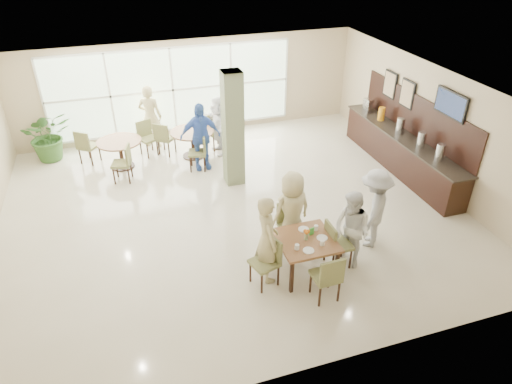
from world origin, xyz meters
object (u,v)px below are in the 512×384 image
object	(u,v)px
round_table_left	(120,147)
adult_a	(200,137)
round_table_right	(192,137)
teen_far	(292,211)
potted_plant	(48,135)
main_table	(306,243)
teen_left	(267,239)
buffet_counter	(401,150)
teen_right	(351,230)
adult_standing	(150,117)
teen_standing	(374,209)
adult_b	(219,125)

from	to	relation	value
round_table_left	adult_a	distance (m)	2.14
round_table_right	teen_far	distance (m)	4.68
potted_plant	teen_far	size ratio (longest dim) A/B	0.83
potted_plant	round_table_left	bearing A→B (deg)	-30.82
potted_plant	teen_far	xyz separation A→B (m)	(4.78, -5.58, 0.14)
round_table_left	potted_plant	bearing A→B (deg)	149.18
main_table	teen_left	world-z (taller)	teen_left
buffet_counter	potted_plant	xyz separation A→B (m)	(-8.70, 3.41, 0.14)
adult_a	round_table_right	bearing A→B (deg)	96.65
potted_plant	teen_left	xyz separation A→B (m)	(4.02, -6.31, 0.16)
teen_right	round_table_left	bearing A→B (deg)	-163.88
round_table_left	teen_right	distance (m)	6.60
adult_standing	main_table	bearing A→B (deg)	130.97
round_table_left	adult_a	world-z (taller)	adult_a
round_table_right	potted_plant	size ratio (longest dim) A/B	0.85
buffet_counter	teen_standing	xyz separation A→B (m)	(-2.37, -2.59, 0.28)
round_table_left	round_table_right	bearing A→B (deg)	0.93
adult_b	adult_standing	distance (m)	2.00
round_table_right	teen_left	distance (m)	5.29
teen_standing	teen_left	bearing A→B (deg)	-40.23
teen_left	adult_a	size ratio (longest dim) A/B	0.96
teen_left	round_table_left	bearing A→B (deg)	20.95
round_table_right	teen_standing	size ratio (longest dim) A/B	0.70
teen_far	adult_b	xyz separation A→B (m)	(-0.32, 4.55, -0.02)
teen_standing	main_table	bearing A→B (deg)	-33.77
round_table_right	main_table	bearing A→B (deg)	-79.14
adult_standing	teen_standing	bearing A→B (deg)	144.63
buffet_counter	adult_standing	bearing A→B (deg)	150.45
round_table_right	adult_b	xyz separation A→B (m)	(0.76, 0.00, 0.23)
main_table	round_table_left	size ratio (longest dim) A/B	0.90
main_table	teen_far	xyz separation A→B (m)	(0.05, 0.82, 0.17)
buffet_counter	teen_far	size ratio (longest dim) A/B	2.83
round_table_left	buffet_counter	distance (m)	7.30
round_table_left	adult_b	world-z (taller)	adult_b
round_table_left	teen_right	size ratio (longest dim) A/B	0.74
adult_b	teen_standing	bearing A→B (deg)	17.42
adult_a	round_table_left	bearing A→B (deg)	160.87
teen_standing	adult_a	distance (m)	4.95
round_table_right	adult_standing	bearing A→B (deg)	134.01
adult_a	teen_left	bearing A→B (deg)	-86.84
adult_b	buffet_counter	bearing A→B (deg)	57.45
round_table_left	teen_left	xyz separation A→B (m)	(2.23, -5.25, 0.27)
round_table_right	buffet_counter	xyz separation A→B (m)	(5.00, -2.38, -0.04)
teen_far	teen_left	bearing A→B (deg)	33.59
buffet_counter	round_table_left	bearing A→B (deg)	161.25
teen_right	potted_plant	bearing A→B (deg)	-158.30
round_table_left	buffet_counter	size ratio (longest dim) A/B	0.24
adult_a	adult_standing	size ratio (longest dim) A/B	0.99
round_table_left	adult_standing	bearing A→B (deg)	47.75
teen_left	adult_standing	xyz separation A→B (m)	(-1.29, 6.28, 0.05)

